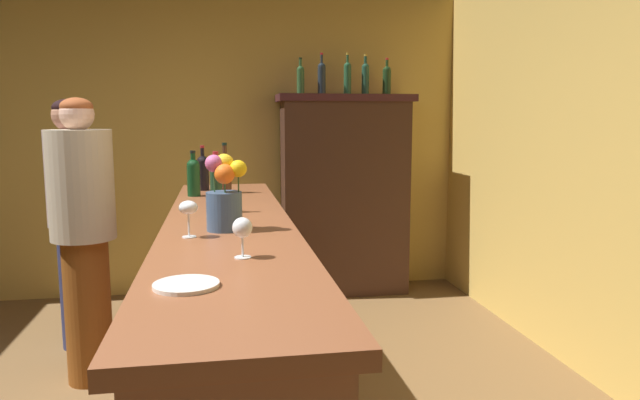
{
  "coord_description": "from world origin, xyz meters",
  "views": [
    {
      "loc": [
        0.57,
        -2.29,
        1.54
      ],
      "look_at": [
        1.02,
        0.31,
        1.17
      ],
      "focal_mm": 32.72,
      "sensor_mm": 36.0,
      "label": 1
    }
  ],
  "objects_px": {
    "patron_in_grey": "(84,230)",
    "wine_bottle_syrah": "(225,171)",
    "display_bottle_right": "(387,79)",
    "wine_bottle_riesling": "(193,175)",
    "wine_glass_mid": "(188,209)",
    "wine_glass_front": "(242,229)",
    "display_bottle_midright": "(365,77)",
    "wine_bottle_malbec": "(203,171)",
    "cheese_plate": "(186,285)",
    "display_cabinet": "(345,192)",
    "patron_near_entrance": "(74,212)",
    "display_bottle_left": "(301,78)",
    "display_bottle_center": "(347,77)",
    "display_bottle_midleft": "(322,77)",
    "wine_bottle_chardonnay": "(216,186)",
    "bar_counter": "(231,334)",
    "flower_arrangement": "(225,196)"
  },
  "relations": [
    {
      "from": "patron_in_grey",
      "to": "wine_bottle_syrah",
      "type": "bearing_deg",
      "value": 48.66
    },
    {
      "from": "wine_bottle_syrah",
      "to": "display_bottle_right",
      "type": "distance_m",
      "value": 1.97
    },
    {
      "from": "wine_bottle_riesling",
      "to": "wine_glass_mid",
      "type": "distance_m",
      "value": 1.25
    },
    {
      "from": "wine_glass_front",
      "to": "display_bottle_midright",
      "type": "height_order",
      "value": "display_bottle_midright"
    },
    {
      "from": "display_bottle_right",
      "to": "patron_in_grey",
      "type": "bearing_deg",
      "value": -146.34
    },
    {
      "from": "wine_bottle_riesling",
      "to": "wine_glass_mid",
      "type": "height_order",
      "value": "wine_bottle_riesling"
    },
    {
      "from": "wine_bottle_malbec",
      "to": "cheese_plate",
      "type": "bearing_deg",
      "value": -89.78
    },
    {
      "from": "wine_bottle_riesling",
      "to": "cheese_plate",
      "type": "distance_m",
      "value": 1.96
    },
    {
      "from": "display_bottle_midright",
      "to": "patron_in_grey",
      "type": "xyz_separation_m",
      "value": [
        -2.02,
        -1.47,
        -0.98
      ]
    },
    {
      "from": "display_cabinet",
      "to": "wine_glass_mid",
      "type": "relative_size",
      "value": 11.75
    },
    {
      "from": "wine_bottle_malbec",
      "to": "wine_glass_front",
      "type": "xyz_separation_m",
      "value": [
        0.18,
        -1.92,
        -0.03
      ]
    },
    {
      "from": "patron_near_entrance",
      "to": "display_bottle_midright",
      "type": "bearing_deg",
      "value": 82.08
    },
    {
      "from": "wine_glass_mid",
      "to": "patron_in_grey",
      "type": "bearing_deg",
      "value": 119.94
    },
    {
      "from": "display_bottle_left",
      "to": "wine_bottle_syrah",
      "type": "bearing_deg",
      "value": -118.06
    },
    {
      "from": "wine_bottle_syrah",
      "to": "wine_glass_mid",
      "type": "relative_size",
      "value": 2.14
    },
    {
      "from": "display_cabinet",
      "to": "cheese_plate",
      "type": "relative_size",
      "value": 9.35
    },
    {
      "from": "wine_glass_front",
      "to": "display_bottle_left",
      "type": "relative_size",
      "value": 0.46
    },
    {
      "from": "display_bottle_center",
      "to": "display_bottle_midleft",
      "type": "bearing_deg",
      "value": 180.0
    },
    {
      "from": "wine_bottle_malbec",
      "to": "wine_glass_front",
      "type": "distance_m",
      "value": 1.92
    },
    {
      "from": "cheese_plate",
      "to": "display_bottle_right",
      "type": "height_order",
      "value": "display_bottle_right"
    },
    {
      "from": "wine_bottle_riesling",
      "to": "wine_bottle_syrah",
      "type": "xyz_separation_m",
      "value": [
        0.19,
        0.12,
        0.01
      ]
    },
    {
      "from": "wine_bottle_chardonnay",
      "to": "display_bottle_midleft",
      "type": "xyz_separation_m",
      "value": [
        0.88,
        1.99,
        0.68
      ]
    },
    {
      "from": "wine_bottle_chardonnay",
      "to": "display_bottle_center",
      "type": "relative_size",
      "value": 0.88
    },
    {
      "from": "display_cabinet",
      "to": "bar_counter",
      "type": "bearing_deg",
      "value": -114.41
    },
    {
      "from": "flower_arrangement",
      "to": "display_bottle_midright",
      "type": "xyz_separation_m",
      "value": [
        1.23,
        2.47,
        0.67
      ]
    },
    {
      "from": "wine_bottle_malbec",
      "to": "wine_glass_mid",
      "type": "xyz_separation_m",
      "value": [
        -0.02,
        -1.54,
        -0.01
      ]
    },
    {
      "from": "wine_glass_front",
      "to": "patron_near_entrance",
      "type": "height_order",
      "value": "patron_near_entrance"
    },
    {
      "from": "wine_bottle_malbec",
      "to": "display_bottle_center",
      "type": "xyz_separation_m",
      "value": [
        1.19,
        1.06,
        0.69
      ]
    },
    {
      "from": "wine_glass_mid",
      "to": "display_cabinet",
      "type": "bearing_deg",
      "value": 65.33
    },
    {
      "from": "cheese_plate",
      "to": "bar_counter",
      "type": "bearing_deg",
      "value": 82.55
    },
    {
      "from": "wine_bottle_chardonnay",
      "to": "display_bottle_midleft",
      "type": "distance_m",
      "value": 2.28
    },
    {
      "from": "wine_bottle_malbec",
      "to": "display_bottle_midleft",
      "type": "relative_size",
      "value": 0.85
    },
    {
      "from": "wine_bottle_riesling",
      "to": "display_bottle_right",
      "type": "distance_m",
      "value": 2.19
    },
    {
      "from": "display_bottle_midright",
      "to": "display_bottle_left",
      "type": "bearing_deg",
      "value": 180.0
    },
    {
      "from": "flower_arrangement",
      "to": "display_bottle_left",
      "type": "bearing_deg",
      "value": 74.9
    },
    {
      "from": "wine_glass_mid",
      "to": "wine_glass_front",
      "type": "bearing_deg",
      "value": -62.73
    },
    {
      "from": "patron_near_entrance",
      "to": "wine_bottle_chardonnay",
      "type": "bearing_deg",
      "value": 10.43
    },
    {
      "from": "patron_in_grey",
      "to": "patron_near_entrance",
      "type": "bearing_deg",
      "value": 139.32
    },
    {
      "from": "wine_bottle_malbec",
      "to": "cheese_plate",
      "type": "distance_m",
      "value": 2.24
    },
    {
      "from": "display_cabinet",
      "to": "wine_bottle_chardonnay",
      "type": "relative_size",
      "value": 5.68
    },
    {
      "from": "display_bottle_right",
      "to": "patron_near_entrance",
      "type": "height_order",
      "value": "display_bottle_right"
    },
    {
      "from": "display_cabinet",
      "to": "display_bottle_midright",
      "type": "distance_m",
      "value": 1.0
    },
    {
      "from": "wine_bottle_malbec",
      "to": "display_bottle_midright",
      "type": "bearing_deg",
      "value": 38.2
    },
    {
      "from": "display_bottle_left",
      "to": "display_cabinet",
      "type": "bearing_deg",
      "value": 0.0
    },
    {
      "from": "wine_glass_front",
      "to": "flower_arrangement",
      "type": "height_order",
      "value": "flower_arrangement"
    },
    {
      "from": "wine_bottle_syrah",
      "to": "wine_glass_front",
      "type": "relative_size",
      "value": 2.26
    },
    {
      "from": "wine_glass_front",
      "to": "patron_in_grey",
      "type": "relative_size",
      "value": 0.08
    },
    {
      "from": "wine_glass_front",
      "to": "display_bottle_right",
      "type": "bearing_deg",
      "value": 65.45
    },
    {
      "from": "wine_glass_mid",
      "to": "display_bottle_center",
      "type": "bearing_deg",
      "value": 65.01
    },
    {
      "from": "display_cabinet",
      "to": "flower_arrangement",
      "type": "height_order",
      "value": "display_cabinet"
    }
  ]
}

